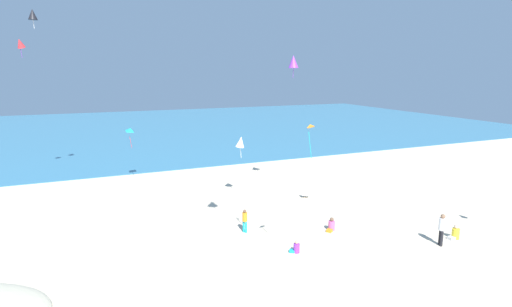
# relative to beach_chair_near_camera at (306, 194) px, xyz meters

# --- Properties ---
(ground_plane) EXTENTS (120.00, 120.00, 0.00)m
(ground_plane) POSITION_rel_beach_chair_near_camera_xyz_m (-5.96, -2.29, -0.28)
(ground_plane) COLOR beige
(ocean_water) EXTENTS (120.00, 60.00, 0.05)m
(ocean_water) POSITION_rel_beach_chair_near_camera_xyz_m (-5.96, 41.89, -0.26)
(ocean_water) COLOR teal
(ocean_water) RESTS_ON ground_plane
(beach_chair_near_camera) EXTENTS (0.81, 0.82, 0.63)m
(beach_chair_near_camera) POSITION_rel_beach_chair_near_camera_xyz_m (0.00, 0.00, 0.00)
(beach_chair_near_camera) COLOR white
(beach_chair_near_camera) RESTS_ON ground_plane
(person_0) EXTENTS (0.66, 0.40, 0.83)m
(person_0) POSITION_rel_beach_chair_near_camera_xyz_m (3.98, -9.67, 0.02)
(person_0) COLOR yellow
(person_0) RESTS_ON ground_plane
(person_1) EXTENTS (0.71, 0.62, 0.79)m
(person_1) POSITION_rel_beach_chair_near_camera_xyz_m (-1.73, -5.99, 0.01)
(person_1) COLOR #D8599E
(person_1) RESTS_ON ground_plane
(person_2) EXTENTS (0.59, 0.51, 0.66)m
(person_2) POSITION_rel_beach_chair_near_camera_xyz_m (-5.01, -7.71, -0.04)
(person_2) COLOR purple
(person_2) RESTS_ON ground_plane
(person_3) EXTENTS (0.47, 0.47, 1.76)m
(person_3) POSITION_rel_beach_chair_near_camera_xyz_m (2.58, -9.96, 0.73)
(person_3) COLOR black
(person_3) RESTS_ON ground_plane
(person_4) EXTENTS (0.39, 0.39, 1.39)m
(person_4) POSITION_rel_beach_chair_near_camera_xyz_m (-6.50, -4.26, 0.52)
(person_4) COLOR #19ADB2
(person_4) RESTS_ON ground_plane
(kite_orange) EXTENTS (0.44, 0.39, 1.47)m
(kite_orange) POSITION_rel_beach_chair_near_camera_xyz_m (-5.81, -10.13, 6.60)
(kite_orange) COLOR orange
(kite_red) EXTENTS (0.85, 0.95, 1.51)m
(kite_red) POSITION_rel_beach_chair_near_camera_xyz_m (-18.89, 12.02, 11.05)
(kite_red) COLOR red
(kite_teal) EXTENTS (0.97, 1.03, 1.72)m
(kite_teal) POSITION_rel_beach_chair_near_camera_xyz_m (-11.38, 8.97, 4.22)
(kite_teal) COLOR #1EADAD
(kite_black) EXTENTS (0.95, 0.95, 1.45)m
(kite_black) POSITION_rel_beach_chair_near_camera_xyz_m (-17.74, 11.28, 13.16)
(kite_black) COLOR black
(kite_purple) EXTENTS (0.76, 0.79, 1.57)m
(kite_purple) POSITION_rel_beach_chair_near_camera_xyz_m (-0.84, 0.75, 9.57)
(kite_purple) COLOR purple
(kite_white) EXTENTS (0.77, 0.66, 1.62)m
(kite_white) POSITION_rel_beach_chair_near_camera_xyz_m (-4.53, 1.61, 3.96)
(kite_white) COLOR white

